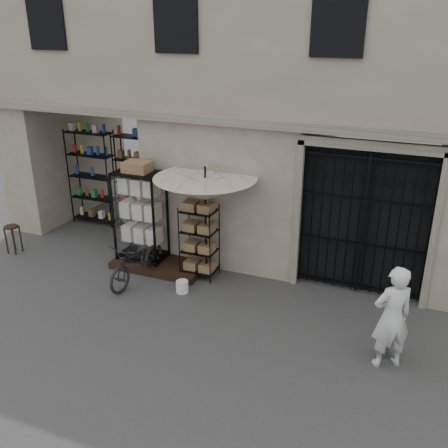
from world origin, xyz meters
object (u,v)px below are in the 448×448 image
at_px(display_cabinet, 141,220).
at_px(wooden_stool, 13,239).
at_px(market_umbrella, 205,183).
at_px(wire_rack, 199,243).
at_px(steel_bollard, 387,337).
at_px(shopkeeper, 385,364).
at_px(white_bucket, 182,287).
at_px(bicycle, 139,281).

bearing_deg(display_cabinet, wooden_stool, -165.87).
xyz_separation_m(display_cabinet, market_umbrella, (1.58, -0.07, 1.06)).
bearing_deg(wire_rack, steel_bollard, 4.53).
bearing_deg(market_umbrella, wooden_stool, -173.22).
height_order(market_umbrella, shopkeeper, market_umbrella).
relative_size(display_cabinet, wire_rack, 1.36).
height_order(display_cabinet, white_bucket, display_cabinet).
xyz_separation_m(display_cabinet, steel_bollard, (5.32, -1.42, -0.67)).
relative_size(wire_rack, bicycle, 0.90).
relative_size(wire_rack, market_umbrella, 0.54).
xyz_separation_m(wire_rack, white_bucket, (-0.04, -0.75, -0.65)).
bearing_deg(white_bucket, display_cabinet, 149.61).
height_order(market_umbrella, white_bucket, market_umbrella).
height_order(wire_rack, white_bucket, wire_rack).
distance_m(display_cabinet, wire_rack, 1.44).
bearing_deg(wooden_stool, white_bucket, -2.26).
distance_m(wire_rack, market_umbrella, 1.34).
xyz_separation_m(display_cabinet, bicycle, (0.32, -0.72, -1.03)).
relative_size(white_bucket, steel_bollard, 0.34).
distance_m(wire_rack, bicycle, 1.50).
relative_size(steel_bollard, shopkeeper, 0.43).
distance_m(display_cabinet, shopkeeper, 5.68).
bearing_deg(market_umbrella, shopkeeper, -22.24).
bearing_deg(steel_bollard, bicycle, 172.13).
bearing_deg(bicycle, wire_rack, 37.04).
bearing_deg(market_umbrella, bicycle, -152.63).
bearing_deg(display_cabinet, wire_rack, 0.62).
bearing_deg(wooden_stool, display_cabinet, 11.53).
height_order(wire_rack, bicycle, wire_rack).
bearing_deg(shopkeeper, display_cabinet, -49.28).
relative_size(wire_rack, shopkeeper, 0.91).
distance_m(wire_rack, shopkeeper, 4.31).
xyz_separation_m(wire_rack, steel_bollard, (3.90, -1.37, -0.40)).
height_order(display_cabinet, market_umbrella, market_umbrella).
bearing_deg(wooden_stool, bicycle, -1.67).
height_order(bicycle, steel_bollard, bicycle).
bearing_deg(bicycle, steel_bollard, -2.58).
xyz_separation_m(market_umbrella, steel_bollard, (3.74, -1.34, -1.73)).
xyz_separation_m(white_bucket, steel_bollard, (3.95, -0.61, 0.25)).
distance_m(wire_rack, steel_bollard, 4.16).
xyz_separation_m(market_umbrella, shopkeeper, (3.77, -1.54, -2.09)).
distance_m(display_cabinet, white_bucket, 1.83).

